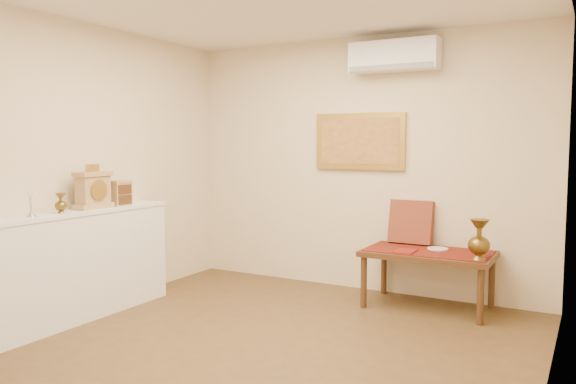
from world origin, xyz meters
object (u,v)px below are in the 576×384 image
Objects in this scene: display_ledge at (75,265)px; wooden_chest at (119,193)px; low_table at (428,258)px; brass_urn_tall at (479,235)px; mantel_clock at (93,190)px.

display_ledge is 8.28× the size of wooden_chest.
wooden_chest is 0.20× the size of low_table.
brass_urn_tall is 3.50m from mantel_clock.
brass_urn_tall reaches higher than display_ledge.
wooden_chest is (-3.14, -1.17, 0.33)m from brass_urn_tall.
wooden_chest reaches higher than low_table.
brass_urn_tall is 3.37m from wooden_chest.
low_table is at bearing 159.71° from brass_urn_tall.
brass_urn_tall is 3.61m from display_ledge.
mantel_clock reaches higher than wooden_chest.
wooden_chest is at bearing 88.06° from mantel_clock.
brass_urn_tall is at bearing -20.29° from low_table.
mantel_clock is (0.02, 0.22, 0.66)m from display_ledge.
low_table is at bearing 27.07° from wooden_chest.
wooden_chest is at bearing 86.74° from display_ledge.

